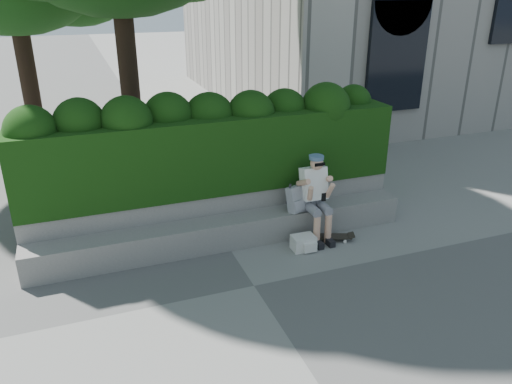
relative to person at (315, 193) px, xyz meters
name	(u,v)px	position (x,y,z in m)	size (l,w,h in m)	color
ground	(254,286)	(-1.43, -1.07, -0.75)	(80.00, 80.00, 0.00)	slate
bench_ledge	(227,232)	(-1.43, 0.18, -0.53)	(6.00, 0.45, 0.45)	gray
planter_wall	(218,212)	(-1.43, 0.66, -0.38)	(6.00, 0.50, 0.75)	gray
hedge	(212,151)	(-1.43, 0.88, 0.60)	(6.00, 1.00, 1.20)	black
person	(315,193)	(0.00, 0.00, 0.00)	(0.40, 0.76, 1.38)	slate
skateboard	(328,237)	(0.14, -0.24, -0.69)	(0.78, 0.44, 0.08)	black
backpack_plaid	(296,199)	(-0.29, 0.08, -0.09)	(0.29, 0.15, 0.42)	#BABABF
backpack_ground	(303,243)	(-0.36, -0.37, -0.64)	(0.36, 0.25, 0.23)	silver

